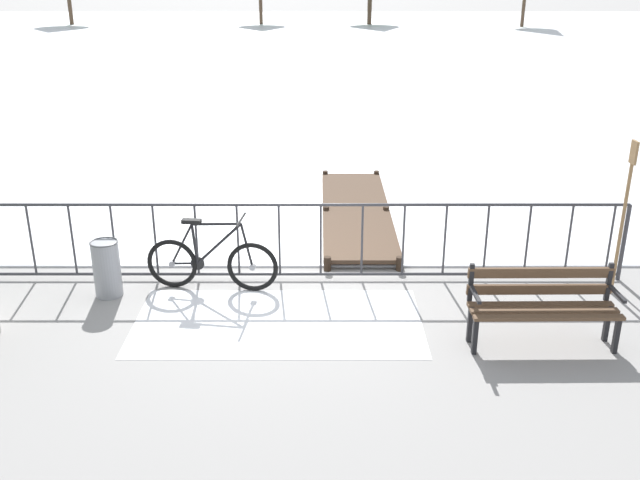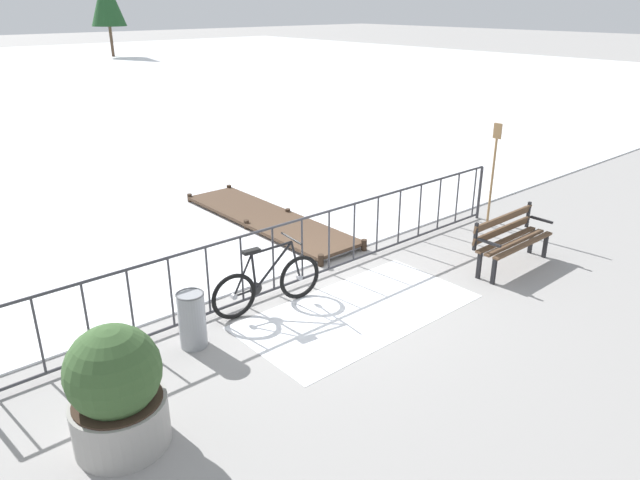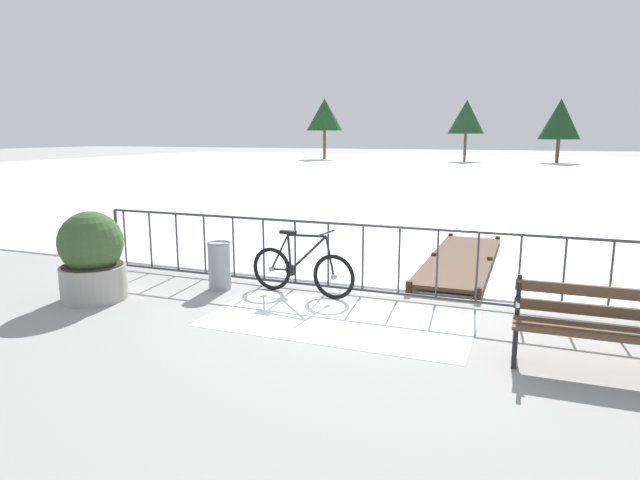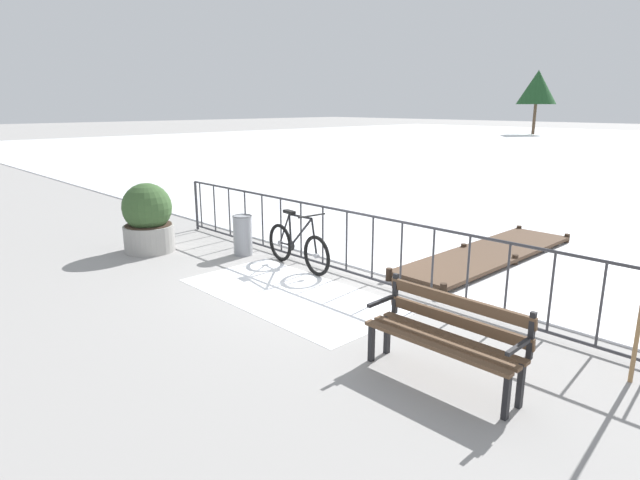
% 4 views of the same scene
% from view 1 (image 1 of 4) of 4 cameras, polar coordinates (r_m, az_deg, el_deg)
% --- Properties ---
extents(ground_plane, '(160.00, 160.00, 0.00)m').
position_cam_1_polar(ground_plane, '(9.44, -3.40, -3.21)').
color(ground_plane, gray).
extents(frozen_pond, '(80.00, 56.00, 0.03)m').
position_cam_1_polar(frozen_pond, '(37.18, -1.04, 15.35)').
color(frozen_pond, white).
rests_on(frozen_pond, ground).
extents(snow_patch, '(3.37, 1.72, 0.01)m').
position_cam_1_polar(snow_patch, '(8.36, -3.56, -6.60)').
color(snow_patch, white).
rests_on(snow_patch, ground).
extents(railing_fence, '(9.06, 0.06, 1.07)m').
position_cam_1_polar(railing_fence, '(9.22, -3.48, -0.04)').
color(railing_fence, '#38383D').
rests_on(railing_fence, ground).
extents(bicycle_near_railing, '(1.71, 0.52, 0.97)m').
position_cam_1_polar(bicycle_near_railing, '(9.12, -8.91, -1.82)').
color(bicycle_near_railing, black).
rests_on(bicycle_near_railing, ground).
extents(park_bench, '(1.61, 0.50, 0.89)m').
position_cam_1_polar(park_bench, '(8.06, 17.34, -4.69)').
color(park_bench, brown).
rests_on(park_bench, ground).
extents(trash_bin, '(0.35, 0.35, 0.73)m').
position_cam_1_polar(trash_bin, '(9.24, -17.00, -2.20)').
color(trash_bin, gray).
rests_on(trash_bin, ground).
extents(oar_upright, '(0.04, 0.16, 1.98)m').
position_cam_1_polar(oar_upright, '(9.40, 23.19, 2.38)').
color(oar_upright, '#937047').
rests_on(oar_upright, ground).
extents(wooden_dock, '(1.10, 4.39, 0.20)m').
position_cam_1_polar(wooden_dock, '(11.67, 2.75, 2.34)').
color(wooden_dock, '#4C3828').
rests_on(wooden_dock, ground).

